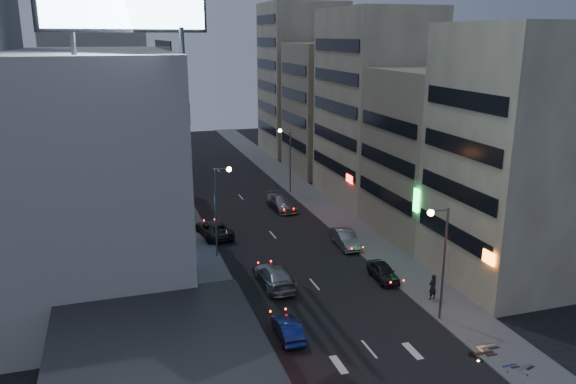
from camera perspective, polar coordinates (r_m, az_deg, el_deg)
name	(u,v)px	position (r m, az deg, el deg)	size (l,w,h in m)	color
sidewalk_left	(186,229)	(57.87, -10.32, -3.76)	(4.00, 120.00, 0.12)	#4C4C4F
sidewalk_right	(333,215)	(61.70, 4.57, -2.32)	(4.00, 120.00, 0.12)	#4C4C4F
food_court	(142,379)	(31.36, -14.62, -17.91)	(11.00, 13.00, 3.88)	beige
white_building	(79,172)	(45.50, -20.48, 1.88)	(14.00, 24.00, 18.00)	#A2A29E
shophouse_near	(516,158)	(46.39, 22.15, 3.24)	(10.00, 11.00, 20.00)	beige
shophouse_mid	(438,154)	(56.16, 14.97, 3.78)	(11.00, 12.00, 16.00)	gray
shophouse_far	(375,107)	(66.63, 8.80, 8.54)	(10.00, 14.00, 22.00)	beige
far_left_a	(100,115)	(69.89, -18.53, 7.42)	(11.00, 10.00, 20.00)	#A2A29E
far_left_b	(99,121)	(83.11, -18.67, 6.86)	(12.00, 10.00, 15.00)	slate
far_right_a	(330,108)	(80.68, 4.33, 8.47)	(11.00, 12.00, 18.00)	gray
far_right_b	(302,80)	(93.61, 1.43, 11.35)	(12.00, 12.00, 24.00)	beige
street_lamp_right_near	(440,248)	(38.91, 15.19, -5.52)	(1.60, 0.44, 8.02)	#595B60
street_lamp_left	(220,199)	(49.00, -6.96, -0.68)	(1.60, 0.44, 8.02)	#595B60
street_lamp_right_far	(287,151)	(68.77, -0.09, 4.18)	(1.60, 0.44, 8.02)	#595B60
parked_car_right_near	(383,272)	(46.29, 9.64, -7.98)	(1.59, 3.94, 1.34)	#27272C
parked_car_right_mid	(345,238)	(52.72, 5.84, -4.71)	(1.64, 4.70, 1.55)	#97999E
parked_car_left	(214,229)	(55.41, -7.52, -3.74)	(2.59, 5.61, 1.56)	black
parked_car_right_far	(281,202)	(63.42, -0.68, -1.06)	(2.25, 5.54, 1.61)	gray
road_car_blue	(288,329)	(37.53, -0.01, -13.72)	(1.37, 3.93, 1.29)	navy
road_car_silver	(274,276)	(44.51, -1.40, -8.52)	(2.32, 5.71, 1.66)	#94979B
person	(433,287)	(43.37, 14.48, -9.33)	(0.72, 0.47, 1.97)	black
scooter_black_a	(538,379)	(35.61, 24.03, -17.00)	(1.70, 0.57, 1.04)	black
scooter_silver_a	(528,355)	(37.65, 23.20, -14.97)	(1.82, 0.61, 1.11)	#ADB0B5
scooter_blue	(516,356)	(37.41, 22.15, -15.15)	(1.64, 0.55, 1.00)	navy
scooter_black_b	(493,342)	(38.16, 20.10, -14.10)	(1.99, 0.66, 1.22)	black
scooter_silver_b	(495,335)	(38.94, 20.28, -13.49)	(1.99, 0.66, 1.22)	#BABEC3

